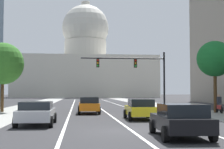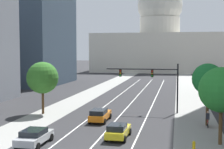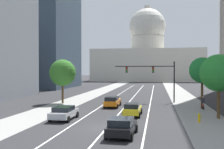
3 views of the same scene
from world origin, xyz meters
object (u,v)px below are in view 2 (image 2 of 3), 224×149
(capitol_building, at_px, (160,41))
(street_tree_near_right, at_px, (208,79))
(car_silver, at_px, (34,136))
(car_orange, at_px, (100,115))
(car_yellow, at_px, (118,131))
(street_tree_mid_left, at_px, (43,78))
(traffic_signal_mast, at_px, (154,78))
(street_tree_mid_right, at_px, (221,90))
(cyclist, at_px, (208,119))
(fire_hydrant, at_px, (194,146))

(capitol_building, xyz_separation_m, street_tree_near_right, (10.26, -92.78, -6.70))
(car_silver, relative_size, car_orange, 0.95)
(car_yellow, relative_size, street_tree_mid_left, 0.63)
(capitol_building, bearing_deg, traffic_signal_mast, -87.37)
(traffic_signal_mast, relative_size, street_tree_mid_right, 1.41)
(cyclist, bearing_deg, car_yellow, 127.44)
(car_silver, bearing_deg, street_tree_mid_right, -78.37)
(traffic_signal_mast, bearing_deg, car_silver, -117.64)
(car_silver, xyz_separation_m, fire_hydrant, (13.49, 0.59, -0.28))
(traffic_signal_mast, xyz_separation_m, cyclist, (6.31, -7.41, -3.71))
(car_orange, distance_m, street_tree_mid_left, 9.63)
(capitol_building, bearing_deg, fire_hydrant, -85.32)
(cyclist, bearing_deg, capitol_building, 6.97)
(car_yellow, relative_size, traffic_signal_mast, 0.44)
(capitol_building, distance_m, traffic_signal_mast, 86.58)
(cyclist, distance_m, street_tree_mid_right, 7.68)
(car_silver, height_order, fire_hydrant, car_silver)
(fire_hydrant, distance_m, street_tree_mid_left, 22.77)
(car_yellow, height_order, street_tree_mid_left, street_tree_mid_left)
(street_tree_near_right, bearing_deg, street_tree_mid_right, -86.16)
(capitol_building, distance_m, fire_hydrant, 103.79)
(car_orange, relative_size, traffic_signal_mast, 0.48)
(traffic_signal_mast, distance_m, street_tree_mid_left, 14.43)
(capitol_building, relative_size, street_tree_mid_left, 7.44)
(street_tree_mid_right, bearing_deg, traffic_signal_mast, 115.95)
(car_yellow, bearing_deg, car_silver, 118.26)
(car_orange, distance_m, traffic_signal_mast, 9.68)
(car_silver, bearing_deg, street_tree_mid_left, 20.09)
(car_silver, distance_m, street_tree_mid_left, 14.77)
(traffic_signal_mast, distance_m, street_tree_near_right, 9.14)
(car_silver, height_order, street_tree_mid_left, street_tree_mid_left)
(capitol_building, bearing_deg, street_tree_near_right, -83.69)
(fire_hydrant, height_order, cyclist, cyclist)
(car_yellow, distance_m, street_tree_mid_left, 15.80)
(capitol_building, relative_size, street_tree_near_right, 7.37)
(traffic_signal_mast, height_order, fire_hydrant, traffic_signal_mast)
(street_tree_mid_left, bearing_deg, cyclist, -9.94)
(capitol_building, relative_size, fire_hydrant, 55.06)
(car_orange, bearing_deg, fire_hydrant, -134.06)
(street_tree_mid_right, bearing_deg, street_tree_near_right, 93.84)
(capitol_building, bearing_deg, car_silver, -92.81)
(capitol_building, relative_size, car_yellow, 11.86)
(traffic_signal_mast, bearing_deg, capitol_building, 92.63)
(capitol_building, xyz_separation_m, traffic_signal_mast, (3.95, -86.19, -7.20))
(street_tree_mid_right, height_order, street_tree_mid_left, street_tree_mid_right)
(car_silver, xyz_separation_m, car_yellow, (6.76, 3.43, 0.01))
(car_yellow, relative_size, street_tree_near_right, 0.62)
(street_tree_near_right, bearing_deg, fire_hydrant, -100.43)
(car_silver, relative_size, street_tree_near_right, 0.65)
(traffic_signal_mast, distance_m, cyclist, 10.42)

